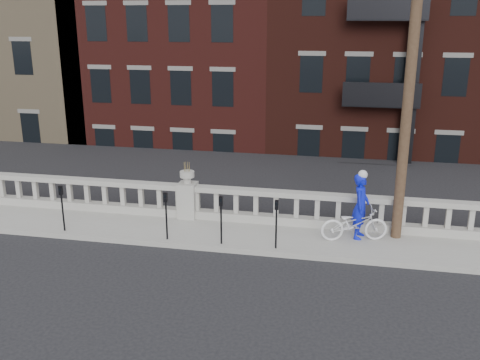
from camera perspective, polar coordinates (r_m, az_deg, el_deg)
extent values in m
plane|color=black|center=(13.37, -10.49, -10.39)|extent=(120.00, 120.00, 0.00)
cube|color=#9C9990|center=(15.90, -6.52, -5.36)|extent=(32.00, 2.20, 0.15)
cube|color=#9C9990|center=(16.67, -5.54, -3.52)|extent=(28.00, 0.34, 0.25)
cube|color=#9C9990|center=(16.40, -5.62, -0.82)|extent=(28.00, 0.34, 0.16)
cube|color=#9C9990|center=(16.52, -5.58, -2.14)|extent=(0.55, 0.55, 1.10)
cylinder|color=#9C9990|center=(16.33, -5.65, 0.02)|extent=(0.24, 0.24, 0.20)
cylinder|color=#9C9990|center=(16.27, -5.67, 0.62)|extent=(0.44, 0.44, 0.18)
cube|color=#605E59|center=(18.08, -4.97, -11.19)|extent=(36.00, 0.50, 5.15)
cube|color=black|center=(38.89, 4.11, -0.07)|extent=(80.00, 44.00, 0.50)
cube|color=#595651|center=(22.44, -6.88, -7.06)|extent=(16.00, 7.00, 4.00)
cube|color=#917E5D|center=(38.59, -23.40, 13.98)|extent=(18.00, 16.00, 20.00)
cube|color=#461714|center=(32.36, -4.19, 9.63)|extent=(10.00, 14.00, 14.00)
cube|color=#36140E|center=(31.12, 14.11, 10.28)|extent=(10.00, 14.00, 15.50)
cylinder|color=#422D1E|center=(14.67, 17.89, 12.53)|extent=(0.28, 0.28, 10.00)
cylinder|color=black|center=(16.21, -18.36, -3.34)|extent=(0.05, 0.05, 1.10)
cube|color=black|center=(16.00, -18.59, -1.05)|extent=(0.10, 0.08, 0.26)
cube|color=black|center=(15.95, -18.68, -0.96)|extent=(0.06, 0.01, 0.08)
cylinder|color=black|center=(14.94, -7.84, -4.32)|extent=(0.05, 0.05, 1.10)
cube|color=black|center=(14.71, -7.95, -1.85)|extent=(0.10, 0.08, 0.26)
cube|color=black|center=(14.66, -8.01, -1.76)|extent=(0.06, 0.01, 0.08)
cylinder|color=black|center=(14.52, -2.02, -4.80)|extent=(0.05, 0.05, 1.10)
cube|color=black|center=(14.29, -2.05, -2.27)|extent=(0.10, 0.08, 0.26)
cube|color=black|center=(14.23, -2.09, -2.17)|extent=(0.06, 0.01, 0.08)
cylinder|color=black|center=(14.27, 3.87, -5.24)|extent=(0.05, 0.05, 1.10)
cube|color=black|center=(14.03, 3.93, -2.66)|extent=(0.10, 0.08, 0.26)
cube|color=black|center=(13.97, 3.91, -2.57)|extent=(0.06, 0.01, 0.08)
imported|color=white|center=(15.10, 12.09, -4.59)|extent=(1.95, 1.09, 0.97)
imported|color=#0E19D5|center=(15.18, 12.74, -2.73)|extent=(0.57, 0.75, 1.85)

